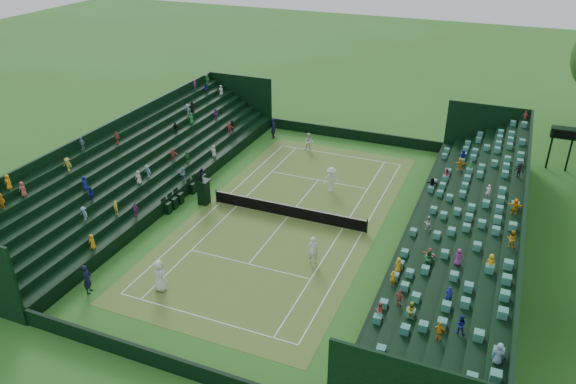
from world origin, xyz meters
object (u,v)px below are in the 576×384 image
at_px(player_near_west, 160,276).
at_px(player_far_east, 331,179).
at_px(tennis_net, 288,210).
at_px(player_far_west, 309,142).
at_px(player_near_east, 313,250).
at_px(umpire_chair, 203,189).

distance_m(player_near_west, player_far_east, 16.48).
distance_m(tennis_net, player_far_west, 12.16).
height_order(player_near_west, player_far_west, player_near_west).
distance_m(tennis_net, player_near_east, 5.90).
xyz_separation_m(player_near_west, player_near_east, (7.15, 5.99, -0.08)).
xyz_separation_m(tennis_net, player_far_east, (1.54, 5.01, 0.47)).
height_order(player_near_west, player_near_east, player_near_west).
bearing_deg(player_near_east, player_near_west, 19.61).
relative_size(player_near_east, player_far_east, 0.93).
bearing_deg(player_near_west, player_far_west, -79.16).
xyz_separation_m(umpire_chair, player_far_east, (8.09, 5.56, -0.23)).
bearing_deg(umpire_chair, player_far_east, 34.50).
height_order(tennis_net, player_far_east, player_far_east).
xyz_separation_m(player_near_east, player_far_west, (-6.45, 16.48, -0.09)).
relative_size(umpire_chair, player_near_east, 1.55).
xyz_separation_m(tennis_net, player_near_west, (-3.56, -10.66, 0.48)).
height_order(tennis_net, umpire_chair, umpire_chair).
bearing_deg(player_far_east, player_near_west, -152.44).
distance_m(player_far_west, player_far_east, 8.10).
relative_size(umpire_chair, player_far_west, 1.73).
bearing_deg(player_near_east, player_far_west, -88.97).
bearing_deg(player_far_east, player_far_west, 78.53).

